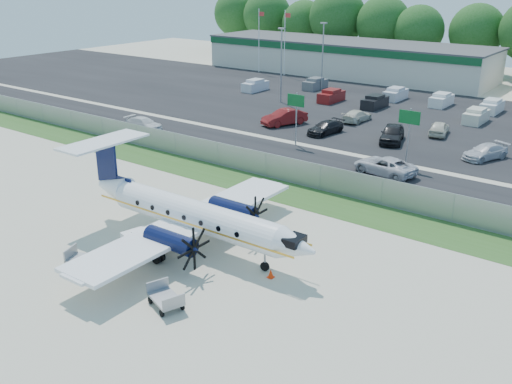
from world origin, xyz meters
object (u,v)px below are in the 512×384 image
Objects in this scene: pushback_tug at (144,241)px; baggage_cart_far at (166,298)px; baggage_cart_near at (86,259)px; aircraft at (191,214)px.

baggage_cart_far is (5.31, -3.49, -0.19)m from pushback_tug.
aircraft is at bearing 62.28° from baggage_cart_near.
baggage_cart_near is (-2.89, -5.50, -1.54)m from aircraft.
aircraft reaches higher than baggage_cart_near.
baggage_cart_near is at bearing 177.82° from baggage_cart_far.
aircraft is 7.32× the size of baggage_cart_near.
aircraft is at bearing 121.66° from baggage_cart_far.
pushback_tug reaches higher than baggage_cart_far.
aircraft reaches higher than baggage_cart_far.
aircraft is 7.52× the size of baggage_cart_far.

